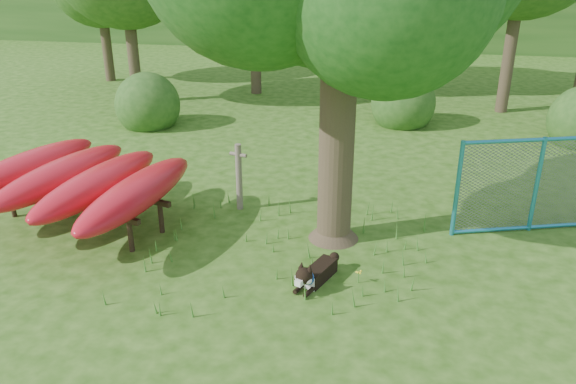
# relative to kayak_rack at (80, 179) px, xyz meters

# --- Properties ---
(ground) EXTENTS (80.00, 80.00, 0.00)m
(ground) POSITION_rel_kayak_rack_xyz_m (3.53, -1.38, -0.87)
(ground) COLOR #254E0F
(ground) RESTS_ON ground
(wooden_post) EXTENTS (0.35, 0.16, 1.29)m
(wooden_post) POSITION_rel_kayak_rack_xyz_m (2.54, 1.17, -0.19)
(wooden_post) COLOR #685B4E
(wooden_post) RESTS_ON ground
(kayak_rack) EXTENTS (3.80, 4.10, 1.13)m
(kayak_rack) POSITION_rel_kayak_rack_xyz_m (0.00, 0.00, 0.00)
(kayak_rack) COLOR black
(kayak_rack) RESTS_ON ground
(husky_dog) EXTENTS (0.58, 1.01, 0.48)m
(husky_dog) POSITION_rel_kayak_rack_xyz_m (4.32, -1.19, -0.70)
(husky_dog) COLOR black
(husky_dog) RESTS_ON ground
(fence_section) EXTENTS (2.79, 1.00, 2.84)m
(fence_section) POSITION_rel_kayak_rack_xyz_m (7.77, 1.26, -0.01)
(fence_section) COLOR teal
(fence_section) RESTS_ON ground
(wildflower_clump) EXTENTS (0.09, 0.08, 0.20)m
(wildflower_clump) POSITION_rel_kayak_rack_xyz_m (4.95, -1.04, -0.70)
(wildflower_clump) COLOR #427F29
(wildflower_clump) RESTS_ON ground
(shrub_left) EXTENTS (1.80, 1.80, 1.80)m
(shrub_left) POSITION_rel_kayak_rack_xyz_m (-1.47, 6.12, -0.87)
(shrub_left) COLOR #254F19
(shrub_left) RESTS_ON ground
(shrub_mid) EXTENTS (1.80, 1.80, 1.80)m
(shrub_mid) POSITION_rel_kayak_rack_xyz_m (5.53, 7.62, -0.87)
(shrub_mid) COLOR #254F19
(shrub_mid) RESTS_ON ground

